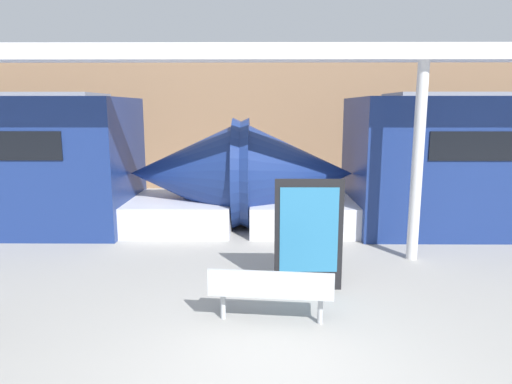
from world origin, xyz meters
TOP-DOWN VIEW (x-y plane):
  - ground_plane at (0.00, 0.00)m, footprint 60.00×60.00m
  - station_wall at (0.00, 11.94)m, footprint 56.00×0.20m
  - bench_near at (-0.04, 1.37)m, footprint 1.69×0.61m
  - poster_board at (0.58, 2.56)m, footprint 1.07×0.07m
  - support_column_near at (2.74, 4.08)m, footprint 0.21×0.21m
  - canopy_beam at (2.74, 4.08)m, footprint 28.00×0.60m

SIDE VIEW (x-z plane):
  - ground_plane at x=0.00m, z-range 0.00..0.00m
  - bench_near at x=-0.04m, z-range 0.09..0.88m
  - poster_board at x=0.58m, z-range 0.01..1.80m
  - support_column_near at x=2.74m, z-range 0.00..3.69m
  - station_wall at x=0.00m, z-range 0.00..5.00m
  - canopy_beam at x=2.74m, z-range 3.69..3.97m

